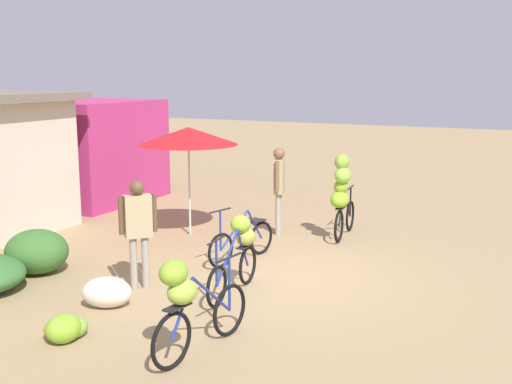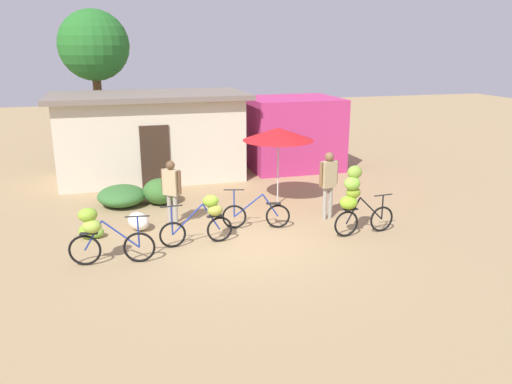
{
  "view_description": "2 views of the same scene",
  "coord_description": "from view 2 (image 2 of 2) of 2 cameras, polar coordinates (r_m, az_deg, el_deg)",
  "views": [
    {
      "loc": [
        -8.92,
        -4.0,
        3.25
      ],
      "look_at": [
        1.04,
        0.85,
        1.14
      ],
      "focal_mm": 44.18,
      "sensor_mm": 36.0,
      "label": 1
    },
    {
      "loc": [
        -2.73,
        -10.64,
        4.41
      ],
      "look_at": [
        0.53,
        0.87,
        0.94
      ],
      "focal_mm": 35.87,
      "sensor_mm": 36.0,
      "label": 2
    }
  ],
  "objects": [
    {
      "name": "ground_plane",
      "position": [
        11.84,
        -1.32,
        -5.69
      ],
      "size": [
        60.0,
        60.0,
        0.0
      ],
      "primitive_type": "plane",
      "color": "#9D8159"
    },
    {
      "name": "building_low",
      "position": [
        17.62,
        -11.64,
        6.17
      ],
      "size": [
        6.4,
        3.29,
        2.85
      ],
      "color": "beige",
      "rests_on": "ground"
    },
    {
      "name": "shop_pink",
      "position": [
        18.88,
        4.07,
        6.6
      ],
      "size": [
        3.2,
        2.8,
        2.55
      ],
      "primitive_type": "cube",
      "color": "#B6306D",
      "rests_on": "ground"
    },
    {
      "name": "tree_behind_building",
      "position": [
        19.98,
        -17.63,
        15.18
      ],
      "size": [
        2.53,
        2.53,
        5.63
      ],
      "color": "brown",
      "rests_on": "ground"
    },
    {
      "name": "hedge_bush_front_left",
      "position": [
        14.98,
        -14.75,
        -0.4
      ],
      "size": [
        1.34,
        1.54,
        0.54
      ],
      "primitive_type": "ellipsoid",
      "color": "#356A2F",
      "rests_on": "ground"
    },
    {
      "name": "hedge_bush_front_right",
      "position": [
        14.84,
        -10.63,
        0.09
      ],
      "size": [
        0.98,
        1.05,
        0.73
      ],
      "primitive_type": "ellipsoid",
      "color": "#37672A",
      "rests_on": "ground"
    },
    {
      "name": "market_umbrella",
      "position": [
        14.2,
        2.51,
        6.47
      ],
      "size": [
        1.98,
        1.98,
        2.19
      ],
      "color": "beige",
      "rests_on": "ground"
    },
    {
      "name": "bicycle_leftmost",
      "position": [
        10.95,
        -17.08,
        -4.25
      ],
      "size": [
        1.75,
        0.44,
        1.23
      ],
      "color": "black",
      "rests_on": "ground"
    },
    {
      "name": "bicycle_near_pile",
      "position": [
        11.64,
        -5.64,
        -2.69
      ],
      "size": [
        1.69,
        0.34,
        1.13
      ],
      "color": "black",
      "rests_on": "ground"
    },
    {
      "name": "bicycle_center_loaded",
      "position": [
        12.64,
        -0.01,
        -2.58
      ],
      "size": [
        1.65,
        0.45,
        1.01
      ],
      "color": "black",
      "rests_on": "ground"
    },
    {
      "name": "bicycle_by_shop",
      "position": [
        12.18,
        10.97,
        -0.53
      ],
      "size": [
        1.62,
        0.38,
        1.72
      ],
      "color": "black",
      "rests_on": "ground"
    },
    {
      "name": "banana_pile_on_ground",
      "position": [
        12.71,
        -17.93,
        -4.22
      ],
      "size": [
        0.67,
        0.59,
        0.36
      ],
      "color": "#76AC39",
      "rests_on": "ground"
    },
    {
      "name": "produce_sack",
      "position": [
        12.9,
        -12.99,
        -3.19
      ],
      "size": [
        0.69,
        0.82,
        0.44
      ],
      "primitive_type": "ellipsoid",
      "rotation": [
        0.0,
        0.0,
        2.0
      ],
      "color": "silver",
      "rests_on": "ground"
    },
    {
      "name": "person_vendor",
      "position": [
        13.23,
        8.09,
        1.54
      ],
      "size": [
        0.56,
        0.3,
        1.78
      ],
      "color": "gray",
      "rests_on": "ground"
    },
    {
      "name": "person_bystander",
      "position": [
        12.78,
        -9.42,
        0.62
      ],
      "size": [
        0.45,
        0.42,
        1.68
      ],
      "color": "gray",
      "rests_on": "ground"
    }
  ]
}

